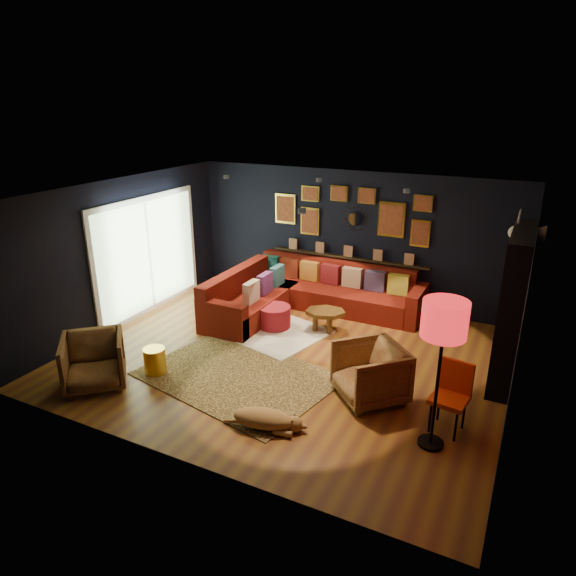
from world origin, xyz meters
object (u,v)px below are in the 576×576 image
at_px(orange_chair, 452,391).
at_px(armchair_right, 370,370).
at_px(pouf, 274,316).
at_px(sectional, 301,295).
at_px(coffee_table, 325,314).
at_px(armchair_left, 93,359).
at_px(floor_lamp, 444,325).
at_px(gold_stool, 155,361).
at_px(dog, 263,415).

bearing_deg(orange_chair, armchair_right, 178.40).
bearing_deg(pouf, sectional, 84.46).
bearing_deg(coffee_table, armchair_left, -125.23).
xyz_separation_m(pouf, floor_lamp, (3.20, -2.09, 1.34)).
bearing_deg(floor_lamp, pouf, 146.87).
bearing_deg(floor_lamp, gold_stool, -178.23).
distance_m(armchair_left, dog, 2.65).
height_order(armchair_right, gold_stool, armchair_right).
bearing_deg(gold_stool, coffee_table, 55.86).
xyz_separation_m(armchair_left, floor_lamp, (4.57, 0.77, 1.14)).
distance_m(armchair_left, floor_lamp, 4.77).
distance_m(coffee_table, dog, 3.01).
relative_size(armchair_left, orange_chair, 0.94).
bearing_deg(gold_stool, floor_lamp, 1.77).
relative_size(armchair_right, orange_chair, 0.97).
bearing_deg(armchair_right, floor_lamp, 12.08).
bearing_deg(dog, armchair_right, 40.06).
bearing_deg(orange_chair, pouf, 161.93).
bearing_deg(pouf, orange_chair, -26.39).
xyz_separation_m(armchair_left, orange_chair, (4.69, 1.22, 0.11)).
relative_size(pouf, dog, 0.54).
distance_m(pouf, dog, 2.97).
xyz_separation_m(sectional, gold_stool, (-0.93, -3.13, -0.12)).
xyz_separation_m(coffee_table, floor_lamp, (2.35, -2.38, 1.24)).
xyz_separation_m(sectional, floor_lamp, (3.11, -3.01, 1.23)).
distance_m(sectional, coffee_table, 0.99).
height_order(orange_chair, dog, orange_chair).
distance_m(armchair_right, floor_lamp, 1.62).
relative_size(sectional, armchair_left, 4.07).
xyz_separation_m(gold_stool, dog, (2.10, -0.47, -0.02)).
xyz_separation_m(armchair_right, gold_stool, (-3.07, -0.76, -0.23)).
distance_m(sectional, armchair_right, 3.20).
height_order(sectional, armchair_right, same).
bearing_deg(orange_chair, floor_lamp, -96.66).
height_order(coffee_table, gold_stool, gold_stool).
distance_m(pouf, orange_chair, 3.72).
xyz_separation_m(coffee_table, gold_stool, (-1.70, -2.50, -0.11)).
xyz_separation_m(armchair_left, armchair_right, (3.60, 1.41, 0.01)).
distance_m(pouf, armchair_left, 3.18).
relative_size(armchair_left, armchair_right, 0.97).
height_order(armchair_left, orange_chair, orange_chair).
bearing_deg(armchair_left, sectional, 26.04).
bearing_deg(coffee_table, gold_stool, -124.14).
relative_size(coffee_table, floor_lamp, 0.46).
height_order(pouf, floor_lamp, floor_lamp).
bearing_deg(armchair_right, armchair_left, -113.48).
bearing_deg(floor_lamp, armchair_left, -170.38).
relative_size(gold_stool, dog, 0.38).
bearing_deg(armchair_left, pouf, 21.59).
xyz_separation_m(pouf, dog, (1.26, -2.69, -0.03)).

